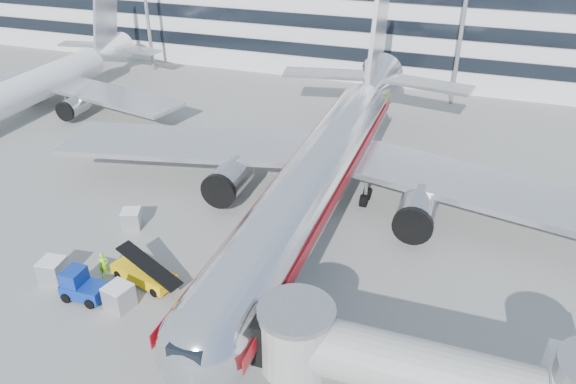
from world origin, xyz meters
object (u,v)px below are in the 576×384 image
(belt_loader, at_px, (144,273))
(cargo_container_right, at_px, (132,219))
(main_jet, at_px, (324,165))
(ramp_worker, at_px, (104,265))
(baggage_tug, at_px, (81,286))
(cargo_container_left, at_px, (53,270))
(cargo_container_front, at_px, (119,297))

(belt_loader, relative_size, cargo_container_right, 2.78)
(main_jet, bearing_deg, belt_loader, -123.55)
(main_jet, height_order, ramp_worker, main_jet)
(baggage_tug, bearing_deg, cargo_container_left, 164.12)
(cargo_container_right, bearing_deg, cargo_container_front, -61.55)
(main_jet, distance_m, cargo_container_front, 19.26)
(cargo_container_left, bearing_deg, ramp_worker, 26.95)
(baggage_tug, distance_m, ramp_worker, 2.45)
(main_jet, xyz_separation_m, cargo_container_right, (-13.85, -7.92, -3.45))
(main_jet, bearing_deg, cargo_container_right, -150.24)
(main_jet, height_order, cargo_container_left, main_jet)
(main_jet, xyz_separation_m, cargo_container_front, (-9.14, -16.61, -3.38))
(cargo_container_front, bearing_deg, cargo_container_right, 118.45)
(main_jet, relative_size, cargo_container_left, 28.65)
(cargo_container_left, bearing_deg, cargo_container_right, 80.60)
(baggage_tug, bearing_deg, cargo_container_front, -0.12)
(main_jet, height_order, cargo_container_front, main_jet)
(main_jet, distance_m, ramp_worker, 18.88)
(cargo_container_right, bearing_deg, cargo_container_left, -99.40)
(baggage_tug, bearing_deg, main_jet, 53.95)
(main_jet, height_order, belt_loader, main_jet)
(main_jet, height_order, cargo_container_right, main_jet)
(main_jet, distance_m, cargo_container_left, 22.10)
(cargo_container_left, relative_size, cargo_container_front, 0.94)
(belt_loader, bearing_deg, main_jet, 56.45)
(main_jet, distance_m, belt_loader, 16.82)
(cargo_container_right, bearing_deg, belt_loader, -50.56)
(ramp_worker, bearing_deg, belt_loader, -34.47)
(baggage_tug, xyz_separation_m, ramp_worker, (0.04, 2.45, 0.04))
(belt_loader, bearing_deg, cargo_container_right, 129.44)
(baggage_tug, xyz_separation_m, cargo_container_left, (-3.06, 0.87, -0.09))
(main_jet, relative_size, cargo_container_right, 26.85)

